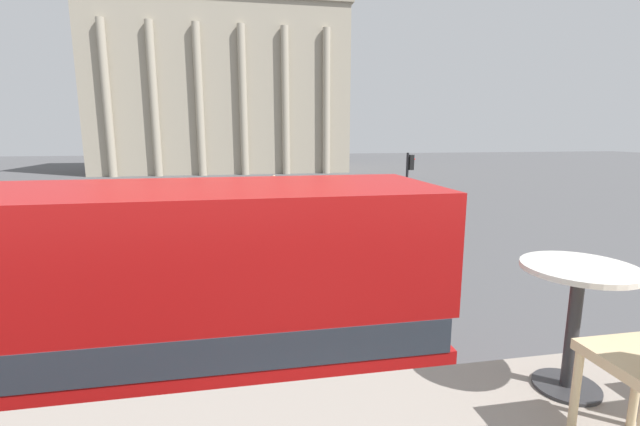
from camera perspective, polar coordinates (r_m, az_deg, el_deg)
double_decker_bus at (r=6.80m, az=-32.06°, el=-13.26°), size 10.21×2.65×4.20m
cafe_dining_table at (r=2.78m, az=30.98°, el=-9.88°), size 0.60×0.60×0.73m
plaza_building_left at (r=59.96m, az=-12.75°, el=15.47°), size 31.36×16.14×20.48m
traffic_light_near at (r=13.67m, az=2.87°, el=-0.33°), size 0.42×0.24×3.50m
traffic_light_mid at (r=20.58m, az=11.69°, el=4.00°), size 0.42×0.24×4.00m
car_navy at (r=29.67m, az=10.51°, el=2.31°), size 4.20×1.93×1.35m
car_black at (r=18.80m, az=-20.73°, el=-2.97°), size 4.20×1.93×1.35m
pedestrian_black at (r=32.47m, az=-6.15°, el=3.74°), size 0.32×0.32×1.80m
pedestrian_olive at (r=24.99m, az=-19.44°, el=0.84°), size 0.32×0.32×1.60m
pedestrian_blue at (r=16.68m, az=-26.82°, el=-3.87°), size 0.32×0.32×1.81m
pedestrian_yellow at (r=24.77m, az=-12.98°, el=1.35°), size 0.32×0.32×1.77m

